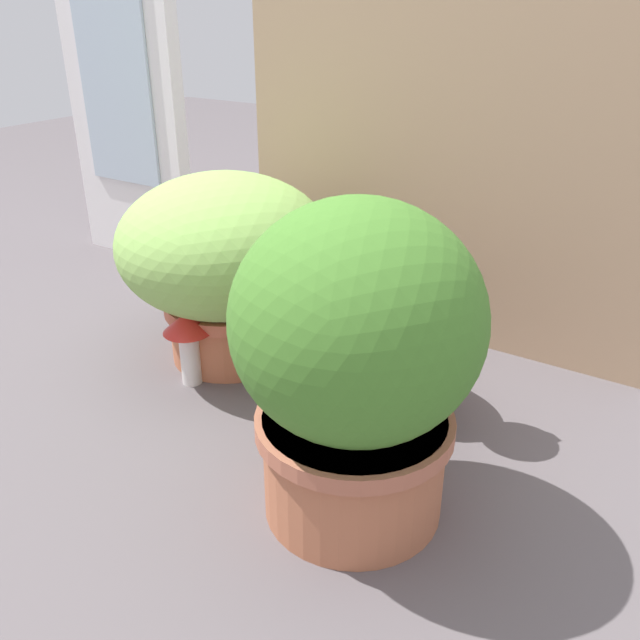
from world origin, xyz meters
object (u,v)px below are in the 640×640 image
grass_planter (226,257)px  leafy_planter (356,359)px  cat (403,342)px  mushroom_ornament_red (188,333)px

grass_planter → leafy_planter: (0.44, -0.26, 0.03)m
grass_planter → leafy_planter: leafy_planter is taller
leafy_planter → grass_planter: bearing=149.8°
grass_planter → cat: (0.37, 0.03, -0.09)m
leafy_planter → mushroom_ornament_red: (-0.43, 0.13, -0.14)m
grass_planter → cat: 0.39m
cat → mushroom_ornament_red: bearing=-156.5°
cat → leafy_planter: bearing=-76.6°
cat → mushroom_ornament_red: size_ratio=2.40×
leafy_planter → cat: bearing=103.4°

